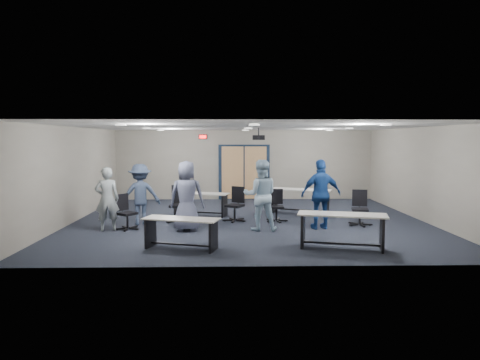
{
  "coord_description": "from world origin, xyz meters",
  "views": [
    {
      "loc": [
        -0.54,
        -12.21,
        2.34
      ],
      "look_at": [
        -0.27,
        -0.3,
        1.21
      ],
      "focal_mm": 32.0,
      "sensor_mm": 36.0,
      "label": 1
    }
  ],
  "objects_px": {
    "table_front_left": "(181,228)",
    "chair_back_b": "(235,204)",
    "table_back_left": "(200,200)",
    "table_back_right": "(301,197)",
    "person_gray": "(107,199)",
    "chair_loose_left": "(127,212)",
    "person_plaid": "(187,196)",
    "person_lightblue": "(261,195)",
    "chair_back_a": "(178,204)",
    "chair_loose_right": "(360,208)",
    "chair_back_c": "(276,206)",
    "person_navy": "(321,194)",
    "person_back": "(140,194)",
    "table_front_right": "(342,225)"
  },
  "relations": [
    {
      "from": "chair_back_c",
      "to": "chair_loose_right",
      "type": "height_order",
      "value": "chair_loose_right"
    },
    {
      "from": "chair_back_c",
      "to": "person_plaid",
      "type": "bearing_deg",
      "value": -151.9
    },
    {
      "from": "chair_back_b",
      "to": "person_navy",
      "type": "bearing_deg",
      "value": 4.88
    },
    {
      "from": "chair_loose_left",
      "to": "chair_loose_right",
      "type": "xyz_separation_m",
      "value": [
        6.22,
        0.4,
        0.02
      ]
    },
    {
      "from": "chair_back_a",
      "to": "chair_loose_left",
      "type": "bearing_deg",
      "value": -137.94
    },
    {
      "from": "table_back_left",
      "to": "person_back",
      "type": "height_order",
      "value": "person_back"
    },
    {
      "from": "person_gray",
      "to": "chair_loose_right",
      "type": "bearing_deg",
      "value": 171.03
    },
    {
      "from": "chair_back_c",
      "to": "chair_loose_left",
      "type": "distance_m",
      "value": 4.12
    },
    {
      "from": "table_back_left",
      "to": "table_back_right",
      "type": "bearing_deg",
      "value": 21.14
    },
    {
      "from": "table_back_left",
      "to": "chair_loose_right",
      "type": "xyz_separation_m",
      "value": [
        4.46,
        -1.67,
        -0.0
      ]
    },
    {
      "from": "table_back_left",
      "to": "person_navy",
      "type": "relative_size",
      "value": 0.99
    },
    {
      "from": "chair_loose_right",
      "to": "person_back",
      "type": "bearing_deg",
      "value": -170.57
    },
    {
      "from": "table_front_left",
      "to": "table_front_right",
      "type": "distance_m",
      "value": 3.45
    },
    {
      "from": "table_back_right",
      "to": "chair_loose_left",
      "type": "xyz_separation_m",
      "value": [
        -4.93,
        -2.39,
        -0.07
      ]
    },
    {
      "from": "chair_loose_right",
      "to": "person_gray",
      "type": "relative_size",
      "value": 0.58
    },
    {
      "from": "chair_loose_left",
      "to": "person_plaid",
      "type": "bearing_deg",
      "value": -59.7
    },
    {
      "from": "chair_back_a",
      "to": "chair_loose_right",
      "type": "relative_size",
      "value": 1.08
    },
    {
      "from": "table_front_right",
      "to": "table_back_left",
      "type": "bearing_deg",
      "value": 143.11
    },
    {
      "from": "table_back_left",
      "to": "person_plaid",
      "type": "xyz_separation_m",
      "value": [
        -0.19,
        -2.24,
        0.42
      ]
    },
    {
      "from": "table_front_left",
      "to": "person_navy",
      "type": "relative_size",
      "value": 0.94
    },
    {
      "from": "person_gray",
      "to": "person_lightblue",
      "type": "relative_size",
      "value": 0.9
    },
    {
      "from": "chair_back_c",
      "to": "person_gray",
      "type": "height_order",
      "value": "person_gray"
    },
    {
      "from": "table_back_left",
      "to": "person_gray",
      "type": "relative_size",
      "value": 1.1
    },
    {
      "from": "chair_back_b",
      "to": "chair_loose_right",
      "type": "xyz_separation_m",
      "value": [
        3.41,
        -0.68,
        -0.01
      ]
    },
    {
      "from": "person_plaid",
      "to": "chair_loose_left",
      "type": "bearing_deg",
      "value": -3.78
    },
    {
      "from": "table_front_left",
      "to": "table_back_right",
      "type": "distance_m",
      "value": 5.48
    },
    {
      "from": "table_front_left",
      "to": "chair_back_b",
      "type": "bearing_deg",
      "value": 85.32
    },
    {
      "from": "table_back_left",
      "to": "table_back_right",
      "type": "xyz_separation_m",
      "value": [
        3.17,
        0.32,
        0.05
      ]
    },
    {
      "from": "person_plaid",
      "to": "person_gray",
      "type": "bearing_deg",
      "value": 1.29
    },
    {
      "from": "chair_loose_right",
      "to": "chair_back_a",
      "type": "bearing_deg",
      "value": -174.38
    },
    {
      "from": "chair_back_a",
      "to": "chair_loose_right",
      "type": "xyz_separation_m",
      "value": [
        5.02,
        -0.59,
        -0.04
      ]
    },
    {
      "from": "person_navy",
      "to": "table_front_right",
      "type": "bearing_deg",
      "value": 81.84
    },
    {
      "from": "table_back_left",
      "to": "person_plaid",
      "type": "relative_size",
      "value": 1.0
    },
    {
      "from": "chair_loose_left",
      "to": "person_gray",
      "type": "bearing_deg",
      "value": 141.84
    },
    {
      "from": "chair_back_c",
      "to": "chair_loose_left",
      "type": "relative_size",
      "value": 0.99
    },
    {
      "from": "chair_back_a",
      "to": "chair_back_b",
      "type": "height_order",
      "value": "chair_back_a"
    },
    {
      "from": "table_back_left",
      "to": "chair_back_a",
      "type": "relative_size",
      "value": 1.75
    },
    {
      "from": "table_front_left",
      "to": "chair_loose_right",
      "type": "relative_size",
      "value": 1.79
    },
    {
      "from": "chair_back_b",
      "to": "chair_loose_right",
      "type": "relative_size",
      "value": 1.03
    },
    {
      "from": "chair_back_c",
      "to": "chair_loose_right",
      "type": "xyz_separation_m",
      "value": [
        2.22,
        -0.6,
        0.02
      ]
    },
    {
      "from": "table_front_left",
      "to": "chair_back_b",
      "type": "xyz_separation_m",
      "value": [
        1.18,
        3.07,
        0.04
      ]
    },
    {
      "from": "table_front_left",
      "to": "table_back_right",
      "type": "xyz_separation_m",
      "value": [
        3.3,
        4.38,
        0.08
      ]
    },
    {
      "from": "table_front_left",
      "to": "person_plaid",
      "type": "bearing_deg",
      "value": 108.16
    },
    {
      "from": "person_navy",
      "to": "person_back",
      "type": "xyz_separation_m",
      "value": [
        -4.86,
        0.69,
        -0.08
      ]
    },
    {
      "from": "person_plaid",
      "to": "table_front_right",
      "type": "bearing_deg",
      "value": 154.31
    },
    {
      "from": "table_back_right",
      "to": "person_gray",
      "type": "bearing_deg",
      "value": -134.6
    },
    {
      "from": "person_lightblue",
      "to": "person_gray",
      "type": "bearing_deg",
      "value": -0.04
    },
    {
      "from": "person_plaid",
      "to": "person_navy",
      "type": "height_order",
      "value": "person_navy"
    },
    {
      "from": "person_lightblue",
      "to": "chair_back_a",
      "type": "bearing_deg",
      "value": -26.37
    },
    {
      "from": "person_lightblue",
      "to": "person_navy",
      "type": "relative_size",
      "value": 1.0
    }
  ]
}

